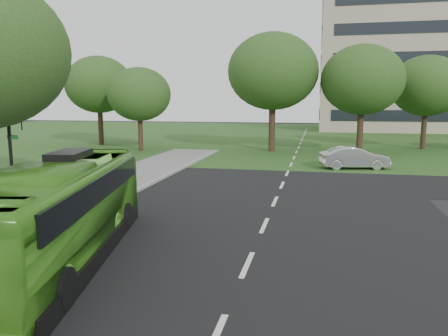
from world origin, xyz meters
name	(u,v)px	position (x,y,z in m)	size (l,w,h in m)	color
ground	(257,243)	(0.00, 0.00, 0.00)	(160.00, 160.00, 0.00)	black
street_surfaces	(290,156)	(-0.38, 22.75, 0.03)	(120.00, 120.00, 0.15)	black
tree_park_a	(139,94)	(-14.19, 24.09, 5.16)	(5.73, 5.73, 7.61)	black
tree_park_b	(273,72)	(-2.30, 26.39, 7.18)	(8.12, 8.12, 10.65)	black
tree_park_c	(362,80)	(5.43, 26.17, 6.36)	(7.06, 7.06, 9.38)	black
tree_park_d	(427,86)	(11.67, 31.03, 5.97)	(6.66, 6.66, 8.81)	black
tree_park_f	(99,85)	(-20.40, 28.32, 6.22)	(6.85, 6.85, 9.15)	black
bus	(60,212)	(-5.37, -2.69, 1.43)	(2.41, 10.28, 2.86)	#4DA025
sedan	(354,158)	(4.30, 17.00, 0.76)	(1.60, 4.59, 1.51)	silver
traffic_light	(13,143)	(-10.35, 1.93, 2.87)	(0.78, 0.20, 4.88)	black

